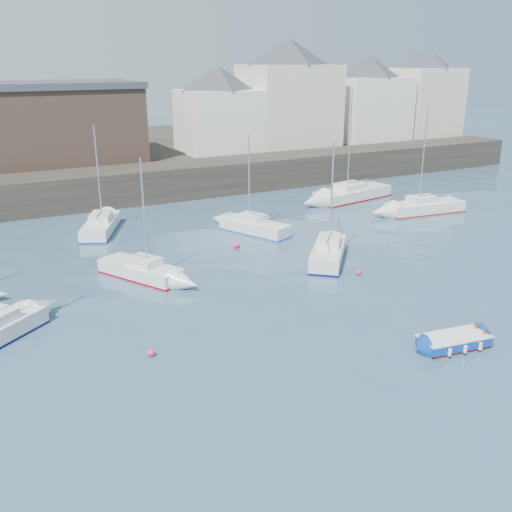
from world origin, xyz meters
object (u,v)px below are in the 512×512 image
sailboat_d (425,207)px  buoy_far (237,248)px  blue_dinghy (454,341)px  sailboat_b (141,270)px  sailboat_g (352,193)px  sailboat_h (101,225)px  sailboat_c (328,252)px  buoy_mid (358,275)px  sailboat_f (255,226)px  buoy_near (151,356)px

sailboat_d → buoy_far: bearing=-176.4°
buoy_far → blue_dinghy: bearing=-82.2°
sailboat_b → sailboat_g: sailboat_g is taller
sailboat_d → sailboat_h: 26.72m
sailboat_g → buoy_far: 17.76m
sailboat_b → sailboat_d: size_ratio=0.83×
sailboat_d → buoy_far: (-18.33, -1.14, -0.53)m
sailboat_c → buoy_mid: 2.99m
sailboat_f → sailboat_d: bearing=-5.3°
buoy_mid → buoy_far: size_ratio=0.78×
blue_dinghy → sailboat_h: sailboat_h is taller
blue_dinghy → sailboat_g: (13.46, 25.58, 0.23)m
blue_dinghy → buoy_far: 17.78m
blue_dinghy → sailboat_d: 24.61m
sailboat_g → buoy_far: sailboat_g is taller
sailboat_d → buoy_near: 31.25m
sailboat_d → buoy_mid: sailboat_d is taller
sailboat_f → blue_dinghy: bearing=-91.0°
sailboat_f → sailboat_g: size_ratio=0.73×
sailboat_f → buoy_far: (-2.75, -2.60, -0.52)m
blue_dinghy → sailboat_f: bearing=89.0°
sailboat_c → buoy_near: size_ratio=21.34×
buoy_near → sailboat_c: bearing=25.7°
sailboat_g → sailboat_c: bearing=-131.8°
sailboat_c → sailboat_h: 17.70m
sailboat_g → buoy_near: sailboat_g is taller
sailboat_c → sailboat_d: 15.61m
sailboat_b → sailboat_h: 10.68m
sailboat_d → sailboat_b: bearing=-172.2°
sailboat_b → sailboat_g: bearing=23.9°
blue_dinghy → sailboat_b: (-9.94, 15.20, 0.13)m
sailboat_d → sailboat_g: (-2.47, 6.82, 0.05)m
sailboat_d → blue_dinghy: bearing=-130.3°
sailboat_c → buoy_near: (-14.10, -6.77, -0.58)m
sailboat_c → buoy_mid: bearing=-85.7°
sailboat_b → buoy_far: size_ratio=16.22×
sailboat_c → sailboat_g: (11.79, 13.16, -0.01)m
sailboat_g → sailboat_d: bearing=-70.1°
sailboat_f → buoy_far: sailboat_f is taller
sailboat_f → buoy_near: size_ratio=20.55×
blue_dinghy → sailboat_f: 20.22m
sailboat_f → buoy_mid: sailboat_f is taller
buoy_near → buoy_far: size_ratio=0.80×
blue_dinghy → sailboat_d: sailboat_d is taller
blue_dinghy → sailboat_h: (-9.82, 25.88, 0.17)m
blue_dinghy → sailboat_f: size_ratio=0.47×
sailboat_c → sailboat_h: (-11.49, 13.46, -0.07)m
buoy_mid → buoy_far: bearing=117.8°
sailboat_g → blue_dinghy: bearing=-117.7°
buoy_near → buoy_far: buoy_far is taller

